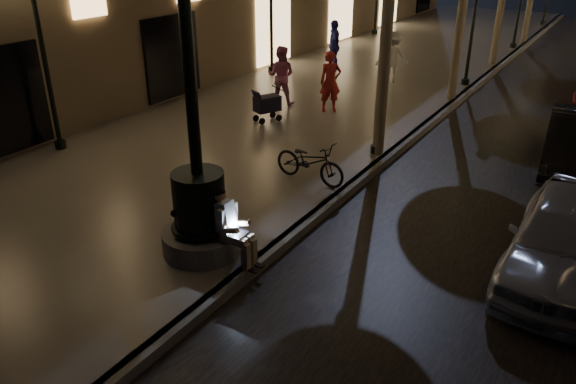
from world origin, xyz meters
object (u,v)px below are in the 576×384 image
Objects in this scene: fountain_lamppost at (199,199)px; pedestrian_blue at (334,46)px; lamp_left_a at (39,28)px; pedestrian_red at (330,82)px; pedestrian_pink at (281,75)px; stroller at (267,104)px; pedestrian_white at (392,57)px; bicycle at (310,162)px; seated_man_laptop at (229,223)px; car_front at (567,239)px; lamp_curb_a at (385,30)px.

fountain_lamppost is 2.66× the size of pedestrian_blue.
lamp_left_a is 8.17m from pedestrian_red.
stroller is at bearing 92.41° from pedestrian_pink.
pedestrian_white is 9.54m from bicycle.
pedestrian_red is at bearing -12.84° from pedestrian_blue.
pedestrian_blue is (-1.32, 6.73, 0.45)m from stroller.
seated_man_laptop reaches higher than stroller.
pedestrian_pink is at bearing 66.96° from lamp_left_a.
pedestrian_pink is (-0.61, 1.73, 0.39)m from stroller.
fountain_lamppost is 2.90× the size of bicycle.
stroller is 0.58× the size of pedestrian_red.
pedestrian_blue is at bearing -33.73° from pedestrian_white.
stroller is 0.57× the size of pedestrian_pink.
pedestrian_white reaches higher than car_front.
car_front is 9.43m from pedestrian_red.
lamp_curb_a and lamp_left_a have the same top height.
pedestrian_pink is at bearing 42.98° from pedestrian_white.
lamp_left_a reaches higher than pedestrian_blue.
bicycle is at bearing 87.96° from fountain_lamppost.
fountain_lamppost is 2.83× the size of pedestrian_red.
seated_man_laptop is 3.64m from bicycle.
fountain_lamppost is 4.91× the size of stroller.
lamp_left_a is 7.20m from bicycle.
pedestrian_pink is 0.95× the size of pedestrian_blue.
pedestrian_pink is at bearing 113.66° from fountain_lamppost.
seated_man_laptop is 13.16m from pedestrian_white.
lamp_left_a is 11.75m from pedestrian_blue.
fountain_lamppost is at bearing 73.63° from pedestrian_white.
seated_man_laptop is 0.70× the size of pedestrian_blue.
lamp_curb_a is at bearing 14.71° from stroller.
bicycle is (-5.37, 0.79, -0.05)m from car_front.
lamp_left_a is 2.60× the size of pedestrian_pink.
car_front is at bearing 101.51° from pedestrian_white.
pedestrian_white is at bearing 97.73° from fountain_lamppost.
pedestrian_white is (-2.46, 6.94, -2.13)m from lamp_curb_a.
lamp_curb_a reaches higher than pedestrian_pink.
bicycle is (3.19, -3.06, -0.06)m from stroller.
bicycle is at bearing 77.32° from pedestrian_white.
lamp_left_a is 2.68× the size of bicycle.
pedestrian_pink is at bearing 43.37° from bicycle.
lamp_curb_a is 2.60× the size of pedestrian_pink.
stroller is at bearing 156.21° from car_front.
pedestrian_red is at bearing 106.89° from seated_man_laptop.
seated_man_laptop is 0.28× the size of lamp_curb_a.
fountain_lamppost reaches higher than pedestrian_blue.
stroller is at bearing -162.25° from pedestrian_red.
car_front is at bearing 3.91° from lamp_left_a.
pedestrian_red is (-2.68, 2.54, -2.12)m from lamp_curb_a.
lamp_curb_a is 8.15m from lamp_left_a.
fountain_lamppost reaches higher than car_front.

